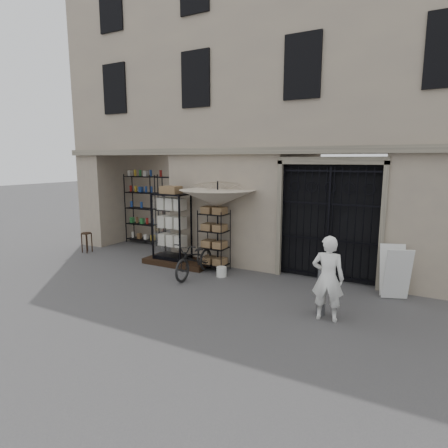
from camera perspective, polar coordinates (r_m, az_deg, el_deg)
The scene contains 15 objects.
ground at distance 8.63m, azimuth 0.22°, elevation -10.72°, with size 80.00×80.00×0.00m, color #26262A.
main_building at distance 11.85m, azimuth 9.89°, elevation 16.82°, with size 14.00×4.00×9.00m, color gray.
shop_recess at distance 13.04m, azimuth -11.42°, elevation 2.89°, with size 3.00×1.70×3.00m, color black.
shop_shelving at distance 13.49m, azimuth -10.19°, elevation 2.09°, with size 2.70×0.50×2.50m, color black.
iron_gate at distance 9.74m, azimuth 15.85°, elevation 0.41°, with size 2.50×0.21×3.00m.
step_platform at distance 11.07m, azimuth -6.95°, elevation -5.72°, with size 2.00×0.90×0.15m, color black.
display_cabinet at distance 10.96m, azimuth -7.96°, elevation -0.89°, with size 1.02×0.70×2.07m.
wire_rack at distance 10.29m, azimuth -1.52°, elevation -2.59°, with size 0.81×0.63×1.67m.
market_umbrella at distance 10.10m, azimuth -0.98°, elevation 4.65°, with size 2.31×2.33×2.94m.
white_bucket at distance 9.86m, azimuth -0.38°, elevation -7.29°, with size 0.27×0.27×0.26m, color silver.
bicycle at distance 9.98m, azimuth -4.42°, elevation -7.87°, with size 0.62×0.93×1.77m, color black.
wooden_stool at distance 13.12m, azimuth -20.18°, elevation -2.59°, with size 0.34×0.34×0.66m.
steel_bollard at distance 7.67m, azimuth 14.62°, elevation -10.03°, with size 0.17×0.17×0.93m, color slate.
shopkeeper at distance 7.66m, azimuth 15.25°, elevation -13.82°, with size 0.60×1.64×0.39m, color white.
easel_sign at distance 9.06m, azimuth 24.60°, elevation -6.68°, with size 0.73×0.78×1.15m.
Camera 1 is at (3.84, -7.11, 3.02)m, focal length 30.00 mm.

